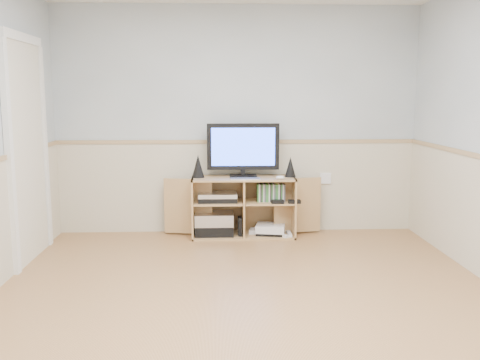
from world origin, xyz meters
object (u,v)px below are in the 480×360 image
at_px(media_cabinet, 243,205).
at_px(game_consoles, 269,229).
at_px(keyboard, 245,179).
at_px(monitor, 243,148).

bearing_deg(media_cabinet, game_consoles, -12.57).
xyz_separation_m(media_cabinet, keyboard, (0.01, -0.19, 0.32)).
bearing_deg(monitor, keyboard, -85.72).
xyz_separation_m(media_cabinet, monitor, (-0.00, -0.00, 0.63)).
relative_size(media_cabinet, game_consoles, 3.78).
relative_size(keyboard, game_consoles, 0.68).
xyz_separation_m(keyboard, game_consoles, (0.27, 0.13, -0.59)).
bearing_deg(keyboard, monitor, 94.75).
bearing_deg(monitor, media_cabinet, 90.00).
distance_m(keyboard, game_consoles, 0.66).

